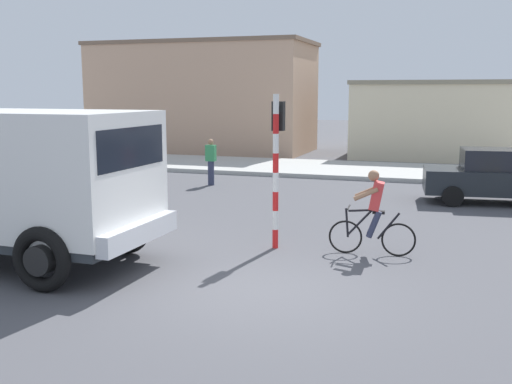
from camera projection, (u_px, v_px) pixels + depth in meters
The scene contains 9 objects.
ground_plane at pixel (258, 289), 10.07m from camera, with size 120.00×120.00×0.00m, color #4C4C51.
sidewalk_far at pixel (377, 171), 24.50m from camera, with size 80.00×5.00×0.16m, color #ADADA8.
truck_foreground at pixel (14, 177), 11.37m from camera, with size 5.46×2.93×2.90m.
cyclist at pixel (373, 213), 12.04m from camera, with size 1.73×0.50×1.72m.
traffic_light_pole at pixel (277, 150), 12.46m from camera, with size 0.24×0.43×3.20m.
car_red_near at pixel (497, 176), 17.67m from camera, with size 4.16×2.19×1.60m.
pedestrian_near_kerb at pixel (211, 161), 21.12m from camera, with size 0.34×0.22×1.62m.
building_corner_left at pixel (203, 97), 33.33m from camera, with size 11.94×5.53×5.89m.
building_mid_block at pixel (435, 118), 31.13m from camera, with size 7.71×8.03×3.77m.
Camera 1 is at (3.03, -9.18, 3.25)m, focal length 42.47 mm.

